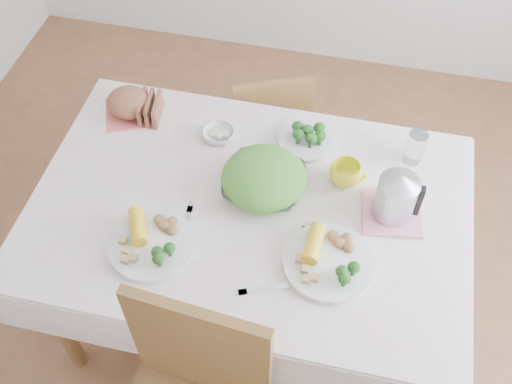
% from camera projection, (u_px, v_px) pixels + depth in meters
% --- Properties ---
extents(floor, '(3.60, 3.60, 0.00)m').
position_uv_depth(floor, '(251.00, 309.00, 2.65)').
color(floor, brown).
rests_on(floor, ground).
extents(dining_table, '(1.40, 0.90, 0.75)m').
position_uv_depth(dining_table, '(250.00, 265.00, 2.36)').
color(dining_table, brown).
rests_on(dining_table, floor).
extents(tablecloth, '(1.50, 1.00, 0.01)m').
position_uv_depth(tablecloth, '(249.00, 207.00, 2.06)').
color(tablecloth, white).
rests_on(tablecloth, dining_table).
extents(chair_far, '(0.48, 0.48, 0.80)m').
position_uv_depth(chair_far, '(266.00, 114.00, 2.75)').
color(chair_far, brown).
rests_on(chair_far, floor).
extents(salad_bowl, '(0.29, 0.29, 0.07)m').
position_uv_depth(salad_bowl, '(264.00, 184.00, 2.07)').
color(salad_bowl, white).
rests_on(salad_bowl, tablecloth).
extents(dinner_plate_left, '(0.31, 0.31, 0.02)m').
position_uv_depth(dinner_plate_left, '(152.00, 244.00, 1.94)').
color(dinner_plate_left, white).
rests_on(dinner_plate_left, tablecloth).
extents(dinner_plate_right, '(0.39, 0.39, 0.02)m').
position_uv_depth(dinner_plate_right, '(328.00, 263.00, 1.90)').
color(dinner_plate_right, white).
rests_on(dinner_plate_right, tablecloth).
extents(broccoli_plate, '(0.25, 0.25, 0.02)m').
position_uv_depth(broccoli_plate, '(307.00, 140.00, 2.23)').
color(broccoli_plate, beige).
rests_on(broccoli_plate, tablecloth).
extents(napkin, '(0.25, 0.25, 0.00)m').
position_uv_depth(napkin, '(131.00, 112.00, 2.33)').
color(napkin, '#E5635D').
rests_on(napkin, tablecloth).
extents(bread_loaf, '(0.21, 0.21, 0.10)m').
position_uv_depth(bread_loaf, '(128.00, 102.00, 2.29)').
color(bread_loaf, brown).
rests_on(bread_loaf, napkin).
extents(fruit_bowl, '(0.13, 0.13, 0.04)m').
position_uv_depth(fruit_bowl, '(219.00, 135.00, 2.23)').
color(fruit_bowl, white).
rests_on(fruit_bowl, tablecloth).
extents(yellow_mug, '(0.15, 0.15, 0.09)m').
position_uv_depth(yellow_mug, '(345.00, 174.00, 2.08)').
color(yellow_mug, yellow).
rests_on(yellow_mug, tablecloth).
extents(glass_tumbler, '(0.07, 0.07, 0.13)m').
position_uv_depth(glass_tumbler, '(415.00, 147.00, 2.13)').
color(glass_tumbler, white).
rests_on(glass_tumbler, tablecloth).
extents(pink_tray, '(0.22, 0.22, 0.02)m').
position_uv_depth(pink_tray, '(391.00, 213.00, 2.02)').
color(pink_tray, pink).
rests_on(pink_tray, tablecloth).
extents(electric_kettle, '(0.17, 0.17, 0.19)m').
position_uv_depth(electric_kettle, '(397.00, 192.00, 1.93)').
color(electric_kettle, '#B2B5BA').
rests_on(electric_kettle, pink_tray).
extents(fork_left, '(0.04, 0.18, 0.00)m').
position_uv_depth(fork_left, '(185.00, 227.00, 2.00)').
color(fork_left, silver).
rests_on(fork_left, tablecloth).
extents(fork_right, '(0.03, 0.21, 0.00)m').
position_uv_depth(fork_right, '(301.00, 253.00, 1.93)').
color(fork_right, silver).
rests_on(fork_right, tablecloth).
extents(knife, '(0.17, 0.09, 0.00)m').
position_uv_depth(knife, '(266.00, 288.00, 1.85)').
color(knife, silver).
rests_on(knife, tablecloth).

